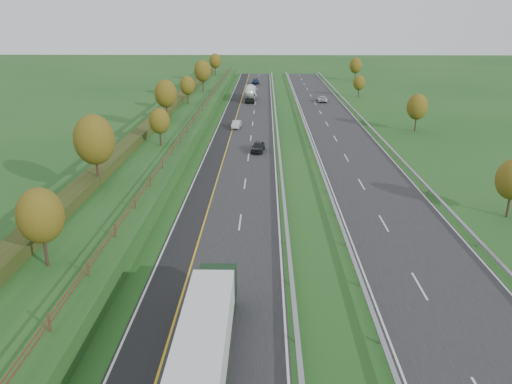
% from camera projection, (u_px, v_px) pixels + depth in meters
% --- Properties ---
extents(ground, '(400.00, 400.00, 0.00)m').
position_uv_depth(ground, '(293.00, 144.00, 78.81)').
color(ground, '#1D4C1B').
rests_on(ground, ground).
extents(near_carriageway, '(10.50, 200.00, 0.04)m').
position_uv_depth(near_carriageway, '(244.00, 137.00, 83.67)').
color(near_carriageway, '#242426').
rests_on(near_carriageway, ground).
extents(far_carriageway, '(10.50, 200.00, 0.04)m').
position_uv_depth(far_carriageway, '(342.00, 137.00, 83.37)').
color(far_carriageway, '#242426').
rests_on(far_carriageway, ground).
extents(hard_shoulder, '(3.00, 200.00, 0.04)m').
position_uv_depth(hard_shoulder, '(221.00, 137.00, 83.74)').
color(hard_shoulder, black).
rests_on(hard_shoulder, ground).
extents(lane_markings, '(26.75, 200.00, 0.01)m').
position_uv_depth(lane_markings, '(282.00, 137.00, 83.43)').
color(lane_markings, silver).
rests_on(lane_markings, near_carriageway).
extents(embankment_left, '(12.00, 200.00, 2.00)m').
position_uv_depth(embankment_left, '(166.00, 131.00, 83.59)').
color(embankment_left, '#1D4C1B').
rests_on(embankment_left, ground).
extents(hedge_left, '(2.20, 180.00, 1.10)m').
position_uv_depth(hedge_left, '(154.00, 122.00, 83.11)').
color(hedge_left, '#283616').
rests_on(hedge_left, embankment_left).
extents(fence_left, '(0.12, 189.06, 1.20)m').
position_uv_depth(fence_left, '(192.00, 121.00, 82.55)').
color(fence_left, '#422B19').
rests_on(fence_left, embankment_left).
extents(median_barrier_near, '(0.32, 200.00, 0.71)m').
position_uv_depth(median_barrier_near, '(278.00, 134.00, 83.37)').
color(median_barrier_near, gray).
rests_on(median_barrier_near, ground).
extents(median_barrier_far, '(0.32, 200.00, 0.71)m').
position_uv_depth(median_barrier_far, '(308.00, 134.00, 83.28)').
color(median_barrier_far, gray).
rests_on(median_barrier_far, ground).
extents(outer_barrier_far, '(0.32, 200.00, 0.71)m').
position_uv_depth(outer_barrier_far, '(377.00, 134.00, 83.06)').
color(outer_barrier_far, gray).
rests_on(outer_barrier_far, ground).
extents(trees_left, '(6.64, 164.30, 7.66)m').
position_uv_depth(trees_left, '(162.00, 102.00, 78.63)').
color(trees_left, '#2D2116').
rests_on(trees_left, embankment_left).
extents(trees_far, '(8.45, 118.60, 7.12)m').
position_uv_depth(trees_far, '(385.00, 89.00, 109.29)').
color(trees_far, '#2D2116').
rests_on(trees_far, ground).
extents(box_lorry, '(2.58, 16.28, 4.06)m').
position_uv_depth(box_lorry, '(205.00, 348.00, 26.53)').
color(box_lorry, black).
rests_on(box_lorry, near_carriageway).
extents(road_tanker, '(2.40, 11.22, 3.46)m').
position_uv_depth(road_tanker, '(250.00, 93.00, 120.15)').
color(road_tanker, silver).
rests_on(road_tanker, near_carriageway).
extents(car_dark_near, '(2.29, 4.56, 1.49)m').
position_uv_depth(car_dark_near, '(258.00, 147.00, 74.14)').
color(car_dark_near, black).
rests_on(car_dark_near, near_carriageway).
extents(car_silver_mid, '(1.76, 4.09, 1.31)m').
position_uv_depth(car_silver_mid, '(236.00, 124.00, 90.15)').
color(car_silver_mid, silver).
rests_on(car_silver_mid, near_carriageway).
extents(car_small_far, '(2.32, 5.09, 1.44)m').
position_uv_depth(car_small_far, '(256.00, 81.00, 150.23)').
color(car_small_far, '#121F3B').
rests_on(car_small_far, near_carriageway).
extents(car_oncoming, '(2.28, 4.90, 1.36)m').
position_uv_depth(car_oncoming, '(322.00, 99.00, 118.33)').
color(car_oncoming, silver).
rests_on(car_oncoming, far_carriageway).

